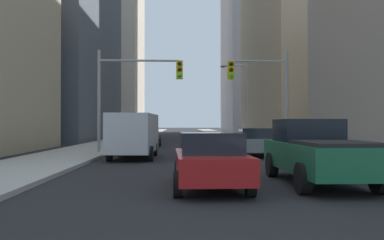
{
  "coord_description": "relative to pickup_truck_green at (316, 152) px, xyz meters",
  "views": [
    {
      "loc": [
        -0.82,
        -2.32,
        1.74
      ],
      "look_at": [
        0.0,
        24.19,
        2.01
      ],
      "focal_mm": 38.59,
      "sensor_mm": 36.0,
      "label": 1
    }
  ],
  "objects": [
    {
      "name": "sidewalk_left",
      "position": [
        -9.99,
        40.34,
        -0.86
      ],
      "size": [
        3.92,
        160.0,
        0.15
      ],
      "primitive_type": "cube",
      "color": "#9E9E99",
      "rests_on": "ground"
    },
    {
      "name": "sidewalk_right",
      "position": [
        3.57,
        40.34,
        -0.86
      ],
      "size": [
        3.92,
        160.0,
        0.15
      ],
      "primitive_type": "cube",
      "color": "#9E9E99",
      "rests_on": "ground"
    },
    {
      "name": "pickup_truck_green",
      "position": [
        0.0,
        0.0,
        0.0
      ],
      "size": [
        2.2,
        5.42,
        1.9
      ],
      "color": "#195938",
      "rests_on": "ground"
    },
    {
      "name": "cargo_van_silver",
      "position": [
        -6.32,
        8.99,
        0.35
      ],
      "size": [
        2.19,
        5.28,
        2.26
      ],
      "color": "#B7BABF",
      "rests_on": "ground"
    },
    {
      "name": "sedan_red",
      "position": [
        -3.19,
        -0.87,
        -0.16
      ],
      "size": [
        1.95,
        4.25,
        1.52
      ],
      "color": "maroon",
      "rests_on": "ground"
    },
    {
      "name": "sedan_grey",
      "position": [
        0.09,
        10.43,
        -0.16
      ],
      "size": [
        1.95,
        4.24,
        1.52
      ],
      "color": "slate",
      "rests_on": "ground"
    },
    {
      "name": "sedan_navy",
      "position": [
        -6.47,
        19.83,
        -0.16
      ],
      "size": [
        1.95,
        4.25,
        1.52
      ],
      "color": "#141E4C",
      "rests_on": "ground"
    },
    {
      "name": "traffic_signal_near_left",
      "position": [
        -6.5,
        11.73,
        3.16
      ],
      "size": [
        4.9,
        0.44,
        6.0
      ],
      "color": "gray",
      "rests_on": "ground"
    },
    {
      "name": "traffic_signal_near_right",
      "position": [
        0.72,
        11.73,
        3.1
      ],
      "size": [
        3.54,
        0.44,
        6.0
      ],
      "color": "gray",
      "rests_on": "ground"
    },
    {
      "name": "street_lamp_right",
      "position": [
        1.91,
        26.82,
        3.62
      ],
      "size": [
        2.54,
        0.32,
        7.5
      ],
      "color": "gray",
      "rests_on": "ground"
    },
    {
      "name": "building_left_mid_office",
      "position": [
        -19.86,
        36.05,
        13.59
      ],
      "size": [
        14.57,
        25.62,
        29.04
      ],
      "primitive_type": "cube",
      "color": "#4C515B",
      "rests_on": "ground"
    },
    {
      "name": "building_right_mid_block",
      "position": [
        12.96,
        40.19,
        12.72
      ],
      "size": [
        14.45,
        26.05,
        27.3
      ],
      "primitive_type": "cube",
      "color": "tan",
      "rests_on": "ground"
    }
  ]
}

